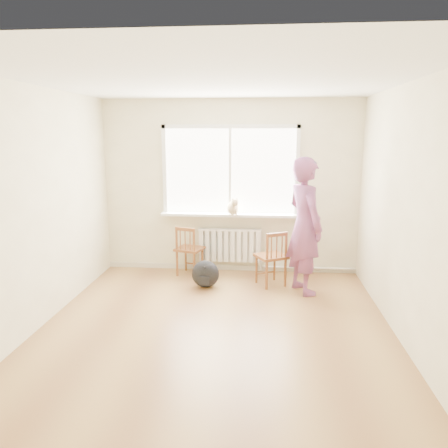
% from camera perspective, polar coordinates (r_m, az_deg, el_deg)
% --- Properties ---
extents(floor, '(4.50, 4.50, 0.00)m').
position_cam_1_polar(floor, '(5.07, -1.21, -13.71)').
color(floor, '#A37742').
rests_on(floor, ground).
extents(ceiling, '(4.50, 4.50, 0.00)m').
position_cam_1_polar(ceiling, '(4.60, -1.36, 18.27)').
color(ceiling, white).
rests_on(ceiling, back_wall).
extents(back_wall, '(4.00, 0.01, 2.70)m').
position_cam_1_polar(back_wall, '(6.86, 0.82, 4.84)').
color(back_wall, '#F2EAC1').
rests_on(back_wall, ground).
extents(window, '(2.12, 0.05, 1.42)m').
position_cam_1_polar(window, '(6.81, 0.81, 7.42)').
color(window, white).
rests_on(window, back_wall).
extents(windowsill, '(2.15, 0.22, 0.04)m').
position_cam_1_polar(windowsill, '(6.82, 0.74, 1.22)').
color(windowsill, white).
rests_on(windowsill, back_wall).
extents(radiator, '(1.00, 0.12, 0.55)m').
position_cam_1_polar(radiator, '(6.94, 0.74, -2.73)').
color(radiator, white).
rests_on(radiator, back_wall).
extents(heating_pipe, '(1.40, 0.04, 0.04)m').
position_cam_1_polar(heating_pipe, '(7.09, 10.93, -5.66)').
color(heating_pipe, silver).
rests_on(heating_pipe, back_wall).
extents(baseboard, '(4.00, 0.03, 0.08)m').
position_cam_1_polar(baseboard, '(7.13, 0.78, -5.69)').
color(baseboard, beige).
rests_on(baseboard, ground).
extents(chair_left, '(0.48, 0.46, 0.78)m').
position_cam_1_polar(chair_left, '(6.79, -4.67, -3.49)').
color(chair_left, brown).
rests_on(chair_left, floor).
extents(chair_right, '(0.54, 0.53, 0.82)m').
position_cam_1_polar(chair_right, '(6.34, 6.36, -4.48)').
color(chair_right, brown).
rests_on(chair_right, floor).
extents(person, '(0.70, 0.81, 1.88)m').
position_cam_1_polar(person, '(6.05, 10.50, -0.25)').
color(person, '#BA3E5B').
rests_on(person, floor).
extents(cat, '(0.25, 0.41, 0.28)m').
position_cam_1_polar(cat, '(6.71, 1.20, 2.21)').
color(cat, beige).
rests_on(cat, windowsill).
extents(backpack, '(0.43, 0.34, 0.40)m').
position_cam_1_polar(backpack, '(6.31, -2.44, -6.54)').
color(backpack, black).
rests_on(backpack, floor).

